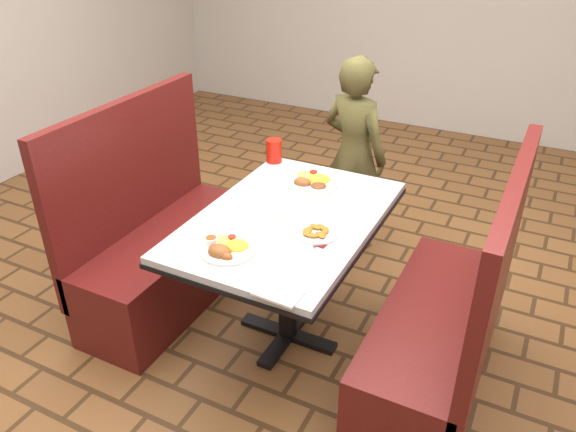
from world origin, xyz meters
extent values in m
plane|color=brown|center=(0.00, 0.00, 0.00)|extent=(7.00, 7.00, 0.00)
cube|color=silver|center=(0.00, 0.00, 0.73)|extent=(0.80, 1.20, 0.03)
cube|color=black|center=(0.00, 0.00, 0.70)|extent=(0.81, 1.21, 0.02)
cylinder|color=black|center=(0.00, 0.00, 0.36)|extent=(0.10, 0.10, 0.69)
cube|color=black|center=(0.00, 0.00, 0.01)|extent=(0.55, 0.08, 0.03)
cube|color=black|center=(0.00, 0.00, 0.01)|extent=(0.08, 0.55, 0.03)
cube|color=maroon|center=(-0.75, 0.00, 0.23)|extent=(0.45, 1.20, 0.45)
cube|color=maroon|center=(-0.97, 0.00, 0.70)|extent=(0.06, 1.20, 0.95)
cube|color=maroon|center=(0.75, 0.00, 0.23)|extent=(0.45, 1.20, 0.45)
cube|color=maroon|center=(0.97, 0.00, 0.70)|extent=(0.06, 1.20, 0.95)
imported|color=brown|center=(-0.07, 1.08, 0.64)|extent=(0.53, 0.42, 1.28)
cylinder|color=white|center=(-0.09, -0.39, 0.76)|extent=(0.25, 0.25, 0.01)
ellipsoid|color=gold|center=(-0.07, -0.36, 0.79)|extent=(0.10, 0.10, 0.05)
ellipsoid|color=#9CCC51|center=(-0.14, -0.34, 0.78)|extent=(0.10, 0.08, 0.03)
cylinder|color=red|center=(-0.11, -0.33, 0.78)|extent=(0.04, 0.04, 0.01)
ellipsoid|color=#985526|center=(-0.10, -0.44, 0.80)|extent=(0.11, 0.08, 0.06)
ellipsoid|color=#985526|center=(-0.06, -0.45, 0.78)|extent=(0.06, 0.04, 0.04)
cylinder|color=white|center=(-0.17, -0.40, 0.78)|extent=(0.06, 0.06, 0.04)
cylinder|color=brown|center=(-0.17, -0.40, 0.80)|extent=(0.05, 0.05, 0.00)
cylinder|color=white|center=(-0.04, 0.36, 0.76)|extent=(0.28, 0.28, 0.02)
ellipsoid|color=gold|center=(-0.01, 0.40, 0.79)|extent=(0.11, 0.11, 0.05)
ellipsoid|color=#9CCC51|center=(-0.10, 0.42, 0.78)|extent=(0.11, 0.09, 0.04)
cylinder|color=red|center=(-0.06, 0.44, 0.79)|extent=(0.04, 0.04, 0.01)
ellipsoid|color=brown|center=(0.01, 0.33, 0.78)|extent=(0.08, 0.08, 0.03)
ellipsoid|color=#985526|center=(-0.08, 0.32, 0.79)|extent=(0.10, 0.07, 0.06)
cylinder|color=white|center=(0.19, -0.10, 0.76)|extent=(0.19, 0.19, 0.01)
cube|color=#5F0E10|center=(0.22, -0.13, 0.75)|extent=(0.12, 0.12, 0.00)
cube|color=silver|center=(0.20, -0.15, 0.76)|extent=(0.07, 0.13, 0.00)
cylinder|color=red|center=(-0.36, 0.53, 0.82)|extent=(0.09, 0.09, 0.13)
cube|color=white|center=(0.24, -0.55, 0.76)|extent=(0.19, 0.14, 0.01)
cube|color=silver|center=(-0.12, -0.40, 0.76)|extent=(0.05, 0.15, 0.00)
cube|color=#BBBBC0|center=(-0.11, -0.36, 0.76)|extent=(0.04, 0.16, 0.00)
camera|label=1|loc=(1.05, -2.08, 2.07)|focal=35.00mm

